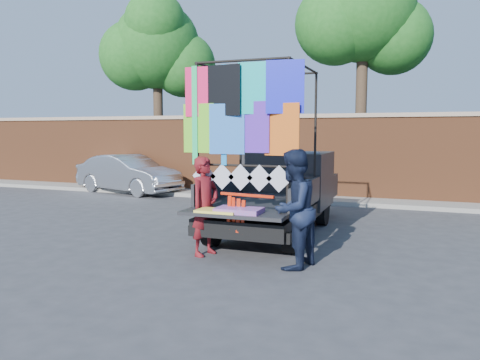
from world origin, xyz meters
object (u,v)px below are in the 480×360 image
(sedan, at_px, (128,174))
(woman, at_px, (205,206))
(man, at_px, (293,209))
(pickup_truck, at_px, (283,190))

(sedan, bearing_deg, woman, -123.05)
(woman, bearing_deg, man, -82.81)
(sedan, distance_m, woman, 8.62)
(sedan, xyz_separation_m, man, (7.44, -6.52, 0.26))
(pickup_truck, height_order, man, pickup_truck)
(pickup_truck, distance_m, man, 3.00)
(sedan, height_order, man, man)
(pickup_truck, xyz_separation_m, man, (0.97, -2.84, 0.09))
(woman, bearing_deg, sedan, 57.51)
(woman, distance_m, man, 1.59)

